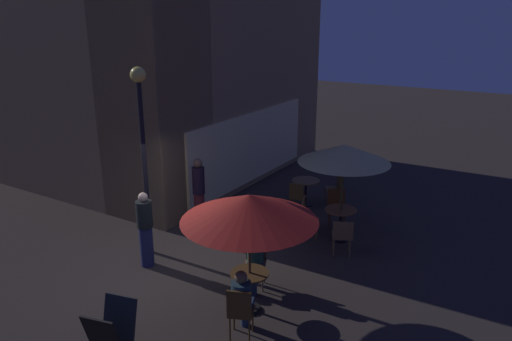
{
  "coord_description": "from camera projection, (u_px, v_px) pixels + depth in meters",
  "views": [
    {
      "loc": [
        -6.71,
        -6.01,
        5.04
      ],
      "look_at": [
        1.51,
        -0.99,
        1.94
      ],
      "focal_mm": 33.88,
      "sensor_mm": 36.0,
      "label": 1
    }
  ],
  "objects": [
    {
      "name": "cafe_chair_3",
      "position": [
        256.0,
        259.0,
        9.33
      ],
      "size": [
        0.53,
        0.53,
        0.91
      ],
      "rotation": [
        0.0,
        0.0,
        -2.72
      ],
      "color": "brown",
      "rests_on": "ground"
    },
    {
      "name": "cafe_table_0",
      "position": [
        340.0,
        218.0,
        11.21
      ],
      "size": [
        0.74,
        0.74,
        0.78
      ],
      "color": "black",
      "rests_on": "ground"
    },
    {
      "name": "cafe_building",
      "position": [
        165.0,
        50.0,
        13.98
      ],
      "size": [
        8.71,
        7.45,
        8.2
      ],
      "color": "#95754F",
      "rests_on": "ground"
    },
    {
      "name": "cafe_chair_4",
      "position": [
        240.0,
        309.0,
        7.7
      ],
      "size": [
        0.52,
        0.52,
        0.95
      ],
      "rotation": [
        0.0,
        0.0,
        0.38
      ],
      "color": "#4E3317",
      "rests_on": "ground"
    },
    {
      "name": "street_lamp_near_corner",
      "position": [
        142.0,
        128.0,
        9.93
      ],
      "size": [
        0.32,
        0.32,
        4.08
      ],
      "color": "black",
      "rests_on": "ground"
    },
    {
      "name": "menu_sandwich_board",
      "position": [
        112.0,
        335.0,
        7.2
      ],
      "size": [
        0.77,
        0.68,
        0.97
      ],
      "rotation": [
        0.0,
        0.0,
        0.22
      ],
      "color": "black",
      "rests_on": "ground"
    },
    {
      "name": "patio_umbrella_1",
      "position": [
        249.0,
        208.0,
        8.07
      ],
      "size": [
        2.35,
        2.35,
        2.21
      ],
      "color": "black",
      "rests_on": "ground"
    },
    {
      "name": "patron_standing_2",
      "position": [
        145.0,
        229.0,
        9.98
      ],
      "size": [
        0.33,
        0.33,
        1.64
      ],
      "rotation": [
        0.0,
        0.0,
        3.81
      ],
      "color": "navy",
      "rests_on": "ground"
    },
    {
      "name": "patron_seated_0",
      "position": [
        255.0,
        256.0,
        9.15
      ],
      "size": [
        0.51,
        0.43,
        1.23
      ],
      "rotation": [
        0.0,
        0.0,
        -2.72
      ],
      "color": "#263344",
      "rests_on": "ground"
    },
    {
      "name": "cafe_chair_0",
      "position": [
        336.0,
        205.0,
        12.0
      ],
      "size": [
        0.59,
        0.59,
        0.93
      ],
      "rotation": [
        0.0,
        0.0,
        -2.64
      ],
      "color": "#5B3117",
      "rests_on": "ground"
    },
    {
      "name": "patron_standing_3",
      "position": [
        199.0,
        193.0,
        11.69
      ],
      "size": [
        0.3,
        0.3,
        1.81
      ],
      "rotation": [
        0.0,
        0.0,
        5.98
      ],
      "color": "#541C20",
      "rests_on": "ground"
    },
    {
      "name": "patron_seated_1",
      "position": [
        242.0,
        298.0,
        7.8
      ],
      "size": [
        0.52,
        0.43,
        1.2
      ],
      "rotation": [
        0.0,
        0.0,
        0.38
      ],
      "color": "#21304B",
      "rests_on": "ground"
    },
    {
      "name": "cafe_chair_2",
      "position": [
        342.0,
        234.0,
        10.49
      ],
      "size": [
        0.58,
        0.58,
        0.84
      ],
      "rotation": [
        0.0,
        0.0,
        0.44
      ],
      "color": "brown",
      "rests_on": "ground"
    },
    {
      "name": "cafe_chair_5",
      "position": [
        297.0,
        195.0,
        12.65
      ],
      "size": [
        0.44,
        0.44,
        0.89
      ],
      "rotation": [
        0.0,
        0.0,
        0.16
      ],
      "color": "brown",
      "rests_on": "ground"
    },
    {
      "name": "patio_umbrella_0",
      "position": [
        344.0,
        154.0,
        10.74
      ],
      "size": [
        2.08,
        2.08,
        2.32
      ],
      "color": "black",
      "rests_on": "ground"
    },
    {
      "name": "cafe_table_2",
      "position": [
        306.0,
        187.0,
        13.33
      ],
      "size": [
        0.76,
        0.76,
        0.73
      ],
      "color": "black",
      "rests_on": "ground"
    },
    {
      "name": "cafe_chair_1",
      "position": [
        307.0,
        215.0,
        11.35
      ],
      "size": [
        0.52,
        0.52,
        0.95
      ],
      "rotation": [
        0.0,
        0.0,
        -1.22
      ],
      "color": "brown",
      "rests_on": "ground"
    },
    {
      "name": "cafe_table_1",
      "position": [
        250.0,
        284.0,
        8.52
      ],
      "size": [
        0.68,
        0.68,
        0.75
      ],
      "color": "black",
      "rests_on": "ground"
    },
    {
      "name": "ground_plane",
      "position": [
        177.0,
        271.0,
        9.98
      ],
      "size": [
        60.0,
        60.0,
        0.0
      ],
      "primitive_type": "plane",
      "color": "#2F2724"
    },
    {
      "name": "cafe_chair_6",
      "position": [
        336.0,
        186.0,
        13.39
      ],
      "size": [
        0.57,
        0.57,
        0.86
      ],
      "rotation": [
        0.0,
        0.0,
        2.19
      ],
      "color": "brown",
      "rests_on": "ground"
    }
  ]
}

